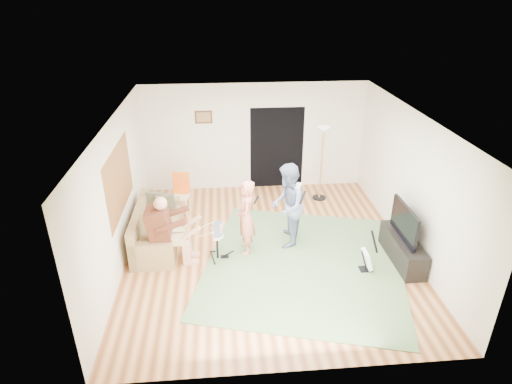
% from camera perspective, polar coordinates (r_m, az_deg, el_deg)
% --- Properties ---
extents(floor, '(6.00, 6.00, 0.00)m').
position_cam_1_polar(floor, '(8.63, 1.60, -7.71)').
color(floor, brown).
rests_on(floor, ground).
extents(walls, '(5.50, 6.00, 2.70)m').
position_cam_1_polar(walls, '(7.96, 1.71, 0.42)').
color(walls, beige).
rests_on(walls, floor).
extents(ceiling, '(6.00, 6.00, 0.00)m').
position_cam_1_polar(ceiling, '(7.48, 1.85, 9.79)').
color(ceiling, white).
rests_on(ceiling, walls).
extents(window_blinds, '(0.00, 2.05, 2.05)m').
position_cam_1_polar(window_blinds, '(8.23, -17.79, 1.54)').
color(window_blinds, '#935B2D').
rests_on(window_blinds, walls).
extents(doorway, '(2.10, 0.00, 2.10)m').
position_cam_1_polar(doorway, '(10.88, 2.79, 5.86)').
color(doorway, black).
rests_on(doorway, walls).
extents(picture_frame, '(0.42, 0.03, 0.32)m').
position_cam_1_polar(picture_frame, '(10.53, -7.01, 9.88)').
color(picture_frame, '#3F2314').
rests_on(picture_frame, walls).
extents(area_rug, '(4.47, 4.64, 0.02)m').
position_cam_1_polar(area_rug, '(8.28, 6.40, -9.44)').
color(area_rug, '#537547').
rests_on(area_rug, floor).
extents(sofa, '(0.81, 1.97, 0.80)m').
position_cam_1_polar(sofa, '(8.93, -13.52, -5.21)').
color(sofa, olive).
rests_on(sofa, floor).
extents(drummer, '(0.89, 0.50, 1.36)m').
position_cam_1_polar(drummer, '(8.19, -11.39, -5.88)').
color(drummer, '#5A2919').
rests_on(drummer, sofa).
extents(drum_kit, '(0.36, 0.65, 0.67)m').
position_cam_1_polar(drum_kit, '(8.25, -5.19, -7.10)').
color(drum_kit, black).
rests_on(drum_kit, floor).
extents(singer, '(0.38, 0.56, 1.52)m').
position_cam_1_polar(singer, '(8.19, -1.36, -3.44)').
color(singer, '#CF6E5A').
rests_on(singer, floor).
extents(microphone, '(0.06, 0.06, 0.24)m').
position_cam_1_polar(microphone, '(8.03, 0.04, -1.05)').
color(microphone, black).
rests_on(microphone, singer).
extents(guitarist, '(0.83, 0.97, 1.73)m').
position_cam_1_polar(guitarist, '(8.42, 4.19, -1.83)').
color(guitarist, slate).
rests_on(guitarist, floor).
extents(guitar_held, '(0.32, 0.60, 0.26)m').
position_cam_1_polar(guitar_held, '(8.32, 5.62, 0.12)').
color(guitar_held, silver).
rests_on(guitar_held, guitarist).
extents(guitar_spare, '(0.31, 0.28, 0.86)m').
position_cam_1_polar(guitar_spare, '(8.19, 14.63, -8.66)').
color(guitar_spare, black).
rests_on(guitar_spare, floor).
extents(torchiere_lamp, '(0.33, 0.33, 1.83)m').
position_cam_1_polar(torchiere_lamp, '(10.23, 8.85, 5.49)').
color(torchiere_lamp, black).
rests_on(torchiere_lamp, floor).
extents(dining_chair, '(0.47, 0.49, 0.95)m').
position_cam_1_polar(dining_chair, '(9.96, -10.02, -0.98)').
color(dining_chair, beige).
rests_on(dining_chair, floor).
extents(tv_cabinet, '(0.40, 1.40, 0.50)m').
position_cam_1_polar(tv_cabinet, '(8.64, 18.92, -7.25)').
color(tv_cabinet, black).
rests_on(tv_cabinet, floor).
extents(television, '(0.06, 1.07, 0.64)m').
position_cam_1_polar(television, '(8.32, 19.19, -3.81)').
color(television, black).
rests_on(television, tv_cabinet).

